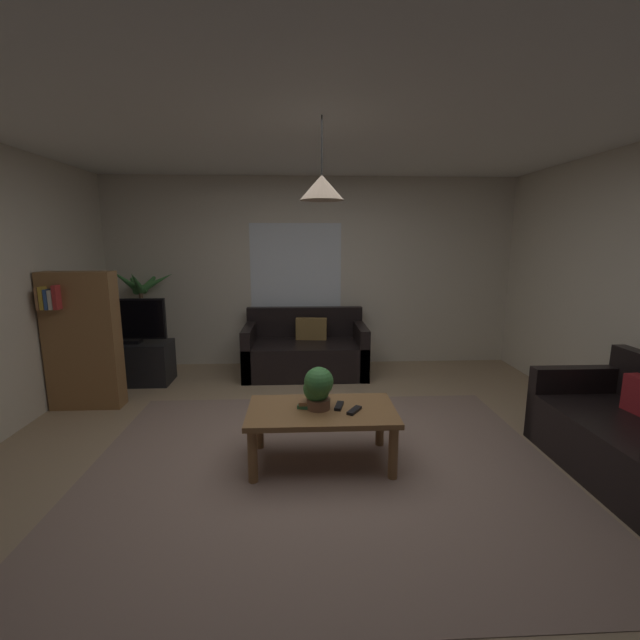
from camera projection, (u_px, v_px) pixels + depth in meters
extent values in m
cube|color=#9E8466|center=(322.00, 456.00, 3.40)|extent=(5.46, 5.20, 0.02)
cube|color=gray|center=(323.00, 467.00, 3.20)|extent=(3.55, 2.86, 0.01)
cube|color=beige|center=(312.00, 273.00, 5.75)|extent=(5.58, 0.06, 2.53)
cube|color=white|center=(322.00, 118.00, 2.93)|extent=(5.46, 5.20, 0.02)
cube|color=white|center=(296.00, 266.00, 5.69)|extent=(1.22, 0.01, 1.12)
cube|color=black|center=(305.00, 358.00, 5.41)|extent=(1.54, 0.82, 0.42)
cube|color=black|center=(305.00, 322.00, 5.68)|extent=(1.54, 0.12, 0.40)
cube|color=black|center=(249.00, 351.00, 5.35)|extent=(0.12, 0.82, 0.64)
cube|color=black|center=(360.00, 349.00, 5.42)|extent=(0.12, 0.82, 0.64)
cube|color=brown|center=(311.00, 329.00, 5.51)|extent=(0.41, 0.16, 0.28)
cube|color=black|center=(629.00, 449.00, 3.06)|extent=(0.82, 1.34, 0.42)
cube|color=black|center=(577.00, 403.00, 3.64)|extent=(0.82, 0.12, 0.64)
cube|color=olive|center=(322.00, 411.00, 3.21)|extent=(1.13, 0.63, 0.04)
cylinder|color=olive|center=(253.00, 456.00, 2.98)|extent=(0.07, 0.07, 0.40)
cylinder|color=olive|center=(393.00, 453.00, 3.03)|extent=(0.07, 0.07, 0.40)
cylinder|color=olive|center=(259.00, 425.00, 3.48)|extent=(0.07, 0.07, 0.40)
cylinder|color=olive|center=(380.00, 423.00, 3.52)|extent=(0.07, 0.07, 0.40)
cube|color=#387247|center=(307.00, 405.00, 3.24)|extent=(0.16, 0.14, 0.03)
cube|color=#99663F|center=(307.00, 402.00, 3.23)|extent=(0.13, 0.11, 0.03)
cube|color=black|center=(339.00, 406.00, 3.24)|extent=(0.09, 0.17, 0.02)
cube|color=black|center=(354.00, 410.00, 3.15)|extent=(0.13, 0.16, 0.02)
cylinder|color=brown|center=(319.00, 403.00, 3.21)|extent=(0.18, 0.18, 0.08)
sphere|color=#3D7F3D|center=(317.00, 389.00, 3.20)|extent=(0.20, 0.20, 0.20)
sphere|color=#3D7F3D|center=(319.00, 382.00, 3.15)|extent=(0.22, 0.22, 0.22)
cube|color=black|center=(133.00, 363.00, 5.07)|extent=(0.90, 0.44, 0.50)
cube|color=black|center=(128.00, 319.00, 4.95)|extent=(0.86, 0.05, 0.48)
cube|color=black|center=(128.00, 319.00, 4.92)|extent=(0.82, 0.00, 0.44)
cube|color=black|center=(130.00, 341.00, 5.00)|extent=(0.24, 0.16, 0.04)
cylinder|color=beige|center=(146.00, 358.00, 5.62)|extent=(0.32, 0.32, 0.30)
cylinder|color=brown|center=(143.00, 319.00, 5.52)|extent=(0.05, 0.05, 0.77)
cone|color=#3D7F3D|center=(156.00, 282.00, 5.46)|extent=(0.46, 0.16, 0.30)
cone|color=#3D7F3D|center=(154.00, 278.00, 5.63)|extent=(0.28, 0.49, 0.40)
cone|color=#3D7F3D|center=(133.00, 281.00, 5.58)|extent=(0.35, 0.44, 0.35)
cone|color=#3D7F3D|center=(125.00, 281.00, 5.29)|extent=(0.34, 0.36, 0.39)
cone|color=#3D7F3D|center=(136.00, 282.00, 5.25)|extent=(0.14, 0.41, 0.34)
cube|color=olive|center=(83.00, 341.00, 4.26)|extent=(0.70, 0.22, 1.40)
cube|color=#99663F|center=(41.00, 298.00, 4.04)|extent=(0.03, 0.16, 0.21)
cube|color=gold|center=(45.00, 298.00, 4.04)|extent=(0.04, 0.16, 0.22)
cube|color=#2D4C8C|center=(50.00, 299.00, 4.05)|extent=(0.03, 0.16, 0.19)
cube|color=beige|center=(54.00, 299.00, 4.05)|extent=(0.04, 0.16, 0.19)
cube|color=#B22D2D|center=(59.00, 297.00, 4.05)|extent=(0.04, 0.16, 0.23)
cylinder|color=black|center=(322.00, 145.00, 2.85)|extent=(0.01, 0.01, 0.38)
cone|color=tan|center=(322.00, 188.00, 2.90)|extent=(0.31, 0.31, 0.17)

